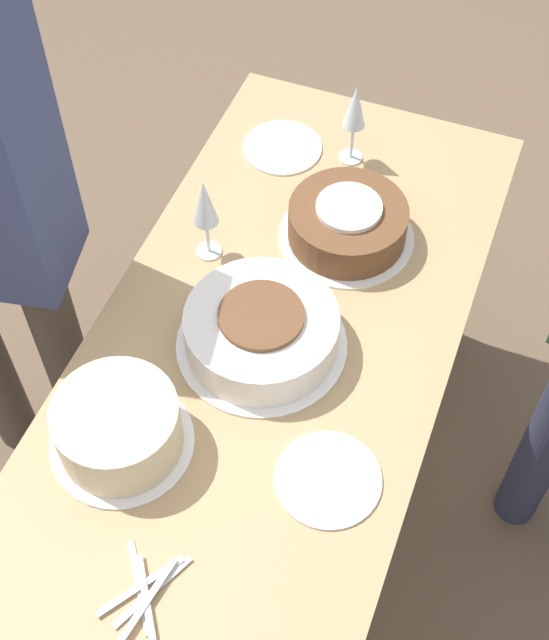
{
  "coord_description": "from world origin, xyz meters",
  "views": [
    {
      "loc": [
        -0.99,
        -0.38,
        2.25
      ],
      "look_at": [
        0.0,
        0.0,
        0.81
      ],
      "focal_mm": 50.0,
      "sensor_mm": 36.0,
      "label": 1
    }
  ],
  "objects_px": {
    "cake_front_chocolate": "(348,223)",
    "wine_glass_far": "(355,110)",
    "cake_center_white": "(261,331)",
    "wine_glass_near": "(205,205)",
    "cake_back_decorated": "(118,428)"
  },
  "relations": [
    {
      "from": "wine_glass_near",
      "to": "wine_glass_far",
      "type": "xyz_separation_m",
      "value": [
        0.39,
        -0.2,
        -0.0
      ]
    },
    {
      "from": "cake_center_white",
      "to": "wine_glass_far",
      "type": "height_order",
      "value": "wine_glass_far"
    },
    {
      "from": "cake_front_chocolate",
      "to": "wine_glass_far",
      "type": "xyz_separation_m",
      "value": [
        0.24,
        0.07,
        0.1
      ]
    },
    {
      "from": "wine_glass_near",
      "to": "wine_glass_far",
      "type": "height_order",
      "value": "wine_glass_near"
    },
    {
      "from": "cake_center_white",
      "to": "wine_glass_near",
      "type": "relative_size",
      "value": 1.63
    },
    {
      "from": "wine_glass_far",
      "to": "cake_center_white",
      "type": "bearing_deg",
      "value": -179.9
    },
    {
      "from": "cake_center_white",
      "to": "cake_back_decorated",
      "type": "bearing_deg",
      "value": 151.99
    },
    {
      "from": "cake_front_chocolate",
      "to": "wine_glass_far",
      "type": "relative_size",
      "value": 1.42
    },
    {
      "from": "cake_front_chocolate",
      "to": "cake_center_white",
      "type": "bearing_deg",
      "value": 168.47
    },
    {
      "from": "wine_glass_near",
      "to": "cake_front_chocolate",
      "type": "bearing_deg",
      "value": -61.05
    },
    {
      "from": "cake_center_white",
      "to": "wine_glass_far",
      "type": "relative_size",
      "value": 1.65
    },
    {
      "from": "cake_front_chocolate",
      "to": "wine_glass_far",
      "type": "distance_m",
      "value": 0.27
    },
    {
      "from": "cake_back_decorated",
      "to": "wine_glass_far",
      "type": "bearing_deg",
      "value": -10.28
    },
    {
      "from": "cake_center_white",
      "to": "cake_front_chocolate",
      "type": "xyz_separation_m",
      "value": [
        0.34,
        -0.07,
        -0.0
      ]
    },
    {
      "from": "cake_front_chocolate",
      "to": "wine_glass_far",
      "type": "bearing_deg",
      "value": 15.98
    }
  ]
}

